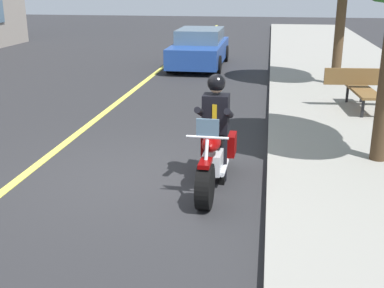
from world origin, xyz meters
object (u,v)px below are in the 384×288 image
motorcycle_main (214,158)px  rider_main (216,119)px  bench_sidewalk (363,85)px  car_silver (200,48)px

motorcycle_main → rider_main: 0.61m
bench_sidewalk → rider_main: bearing=-32.6°
car_silver → bench_sidewalk: size_ratio=2.50×
motorcycle_main → bench_sidewalk: bearing=148.4°
rider_main → bench_sidewalk: bearing=147.4°
motorcycle_main → car_silver: bearing=-170.9°
motorcycle_main → bench_sidewalk: 5.78m
motorcycle_main → rider_main: (-0.19, 0.00, 0.58)m
rider_main → car_silver: 11.37m
rider_main → car_silver: size_ratio=0.38×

